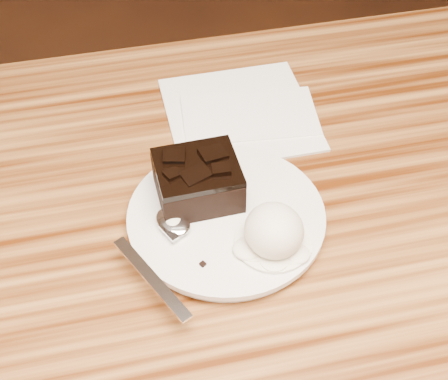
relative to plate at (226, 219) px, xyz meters
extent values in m
cylinder|color=white|center=(0.00, 0.00, 0.00)|extent=(0.20, 0.20, 0.02)
cube|color=black|center=(-0.02, 0.03, 0.03)|extent=(0.08, 0.07, 0.04)
ellipsoid|color=white|center=(0.03, -0.05, 0.03)|extent=(0.06, 0.06, 0.05)
cylinder|color=white|center=(0.03, -0.05, 0.01)|extent=(0.07, 0.07, 0.00)
cube|color=white|center=(0.05, 0.16, 0.00)|extent=(0.17, 0.17, 0.01)
cube|color=black|center=(0.05, -0.02, 0.01)|extent=(0.01, 0.01, 0.00)
cube|color=black|center=(-0.04, -0.06, 0.01)|extent=(0.01, 0.01, 0.00)
camera|label=1|loc=(-0.09, -0.40, 0.49)|focal=51.60mm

